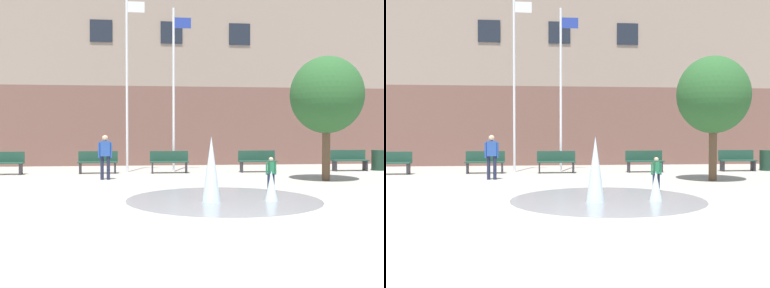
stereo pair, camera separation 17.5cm
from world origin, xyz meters
The scene contains 14 objects.
ground_plane centered at (0.00, 0.00, 0.00)m, with size 100.00×100.00×0.00m, color #9E998E.
library_building centered at (0.00, 18.40, 4.46)m, with size 36.00×6.05×8.93m.
splash_fountain centered at (0.48, 3.48, 0.49)m, with size 4.89×4.89×1.60m.
park_bench_far_left centered at (-7.01, 11.16, 0.48)m, with size 1.60×0.44×0.91m.
park_bench_left_of_flagpoles centered at (-3.30, 11.30, 0.48)m, with size 1.60×0.44×0.91m.
park_bench_under_left_flagpole centered at (-0.38, 11.16, 0.48)m, with size 1.60×0.44×0.91m.
park_bench_near_trashcan centered at (3.37, 11.21, 0.48)m, with size 1.60×0.44×0.91m.
park_bench_far_right centered at (7.52, 11.33, 0.48)m, with size 1.60×0.44×0.91m.
child_running centered at (2.16, 5.06, 0.58)m, with size 0.31×0.22×0.99m.
adult_in_red centered at (-2.81, 8.81, 0.93)m, with size 0.50×0.24×1.59m.
flagpole_left centered at (-2.09, 11.84, 4.04)m, with size 0.80×0.10×7.60m.
flagpole_right centered at (-0.11, 11.84, 3.73)m, with size 0.80×0.10×6.99m.
trash_can centered at (8.91, 11.44, 0.45)m, with size 0.56×0.56×0.90m, color #193323.
street_tree_near_building centered at (4.90, 7.67, 2.98)m, with size 2.52×2.52×4.34m.
Camera 1 is at (-1.50, -7.38, 1.70)m, focal length 42.00 mm.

